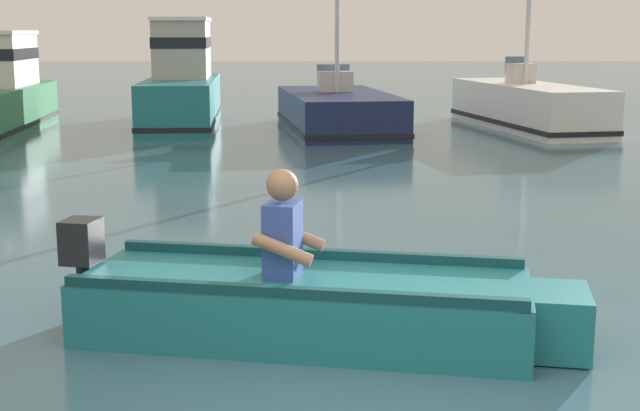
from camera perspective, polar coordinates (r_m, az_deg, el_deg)
rowboat_with_person at (r=6.27m, az=-0.40°, el=-6.24°), size 3.71×1.70×1.19m
moored_boat_teal at (r=20.82m, az=-8.79°, el=7.59°), size 1.87×5.72×2.42m
moored_boat_navy at (r=19.38m, az=1.14°, el=5.99°), size 2.75×5.34×4.46m
moored_boat_white at (r=20.31m, az=13.08°, el=6.16°), size 2.52×5.70×4.26m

